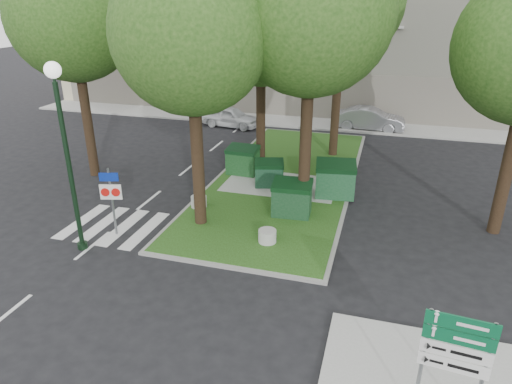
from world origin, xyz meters
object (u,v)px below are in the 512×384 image
at_px(dumpster_a, 243,160).
at_px(street_lamp, 64,138).
at_px(tree_median_mid, 263,20).
at_px(directional_sign, 455,353).
at_px(tree_median_near_left, 193,18).
at_px(bollard_left, 199,201).
at_px(car_white, 231,117).
at_px(litter_bin, 329,166).
at_px(dumpster_d, 335,179).
at_px(traffic_sign_pole, 111,193).
at_px(tree_street_left, 73,4).
at_px(dumpster_c, 292,198).
at_px(bollard_right, 267,236).
at_px(dumpster_b, 269,173).
at_px(bollard_mid, 279,198).
at_px(car_silver, 370,119).

bearing_deg(dumpster_a, street_lamp, -108.12).
distance_m(tree_median_mid, directional_sign, 16.10).
distance_m(tree_median_near_left, bollard_left, 7.10).
xyz_separation_m(bollard_left, car_white, (-3.01, 12.53, 0.32)).
relative_size(bollard_left, litter_bin, 0.85).
distance_m(dumpster_d, traffic_sign_pole, 9.03).
bearing_deg(tree_street_left, litter_bin, 15.28).
height_order(dumpster_c, directional_sign, directional_sign).
distance_m(bollard_right, litter_bin, 7.35).
distance_m(dumpster_a, bollard_left, 4.19).
xyz_separation_m(tree_median_near_left, dumpster_b, (1.44, 4.18, -6.63)).
height_order(dumpster_a, dumpster_b, dumpster_a).
distance_m(tree_median_mid, dumpster_b, 6.77).
bearing_deg(directional_sign, dumpster_c, 125.67).
bearing_deg(dumpster_a, bollard_left, -94.43).
xyz_separation_m(bollard_left, bollard_mid, (3.00, 1.25, -0.01)).
relative_size(bollard_mid, car_white, 0.15).
bearing_deg(bollard_mid, bollard_left, -157.33).
xyz_separation_m(tree_median_mid, litter_bin, (3.30, -0.05, -6.49)).
bearing_deg(directional_sign, tree_median_mid, 124.59).
relative_size(tree_median_mid, dumpster_a, 6.61).
height_order(dumpster_c, litter_bin, dumpster_c).
relative_size(street_lamp, traffic_sign_pole, 2.45).
bearing_deg(bollard_left, bollard_mid, 22.67).
relative_size(street_lamp, car_silver, 1.41).
bearing_deg(dumpster_c, tree_median_mid, 113.38).
relative_size(tree_street_left, dumpster_c, 7.00).
height_order(tree_street_left, dumpster_a, tree_street_left).
xyz_separation_m(traffic_sign_pole, car_silver, (7.91, 17.10, -0.90)).
bearing_deg(tree_street_left, traffic_sign_pole, -50.22).
relative_size(tree_street_left, car_white, 2.81).
distance_m(tree_street_left, bollard_mid, 11.89).
height_order(dumpster_b, street_lamp, street_lamp).
distance_m(street_lamp, car_silver, 20.43).
relative_size(tree_median_mid, car_white, 2.55).
distance_m(tree_median_near_left, tree_street_left, 7.83).
height_order(dumpster_b, traffic_sign_pole, traffic_sign_pole).
relative_size(bollard_left, car_silver, 0.14).
relative_size(tree_median_near_left, tree_median_mid, 1.05).
distance_m(dumpster_b, traffic_sign_pole, 7.21).
height_order(tree_street_left, traffic_sign_pole, tree_street_left).
bearing_deg(directional_sign, litter_bin, 112.74).
bearing_deg(car_white, tree_median_mid, -142.06).
xyz_separation_m(bollard_mid, car_silver, (2.85, 13.05, 0.39)).
bearing_deg(tree_median_mid, street_lamp, -112.11).
distance_m(tree_street_left, traffic_sign_pole, 8.97).
xyz_separation_m(tree_street_left, directional_sign, (14.93, -10.32, -5.85)).
distance_m(dumpster_c, street_lamp, 8.32).
relative_size(dumpster_c, street_lamp, 0.25).
relative_size(dumpster_a, bollard_mid, 2.53).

